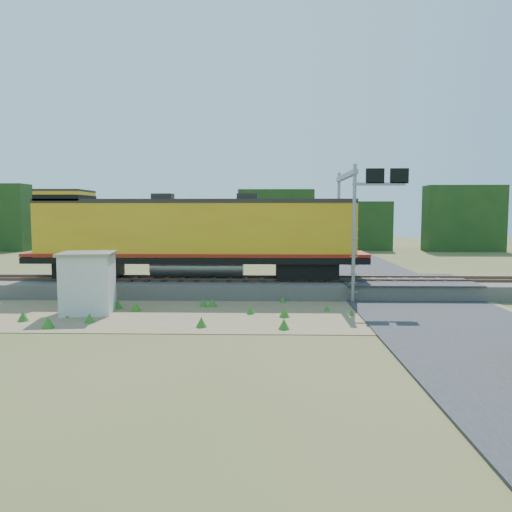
{
  "coord_description": "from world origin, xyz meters",
  "views": [
    {
      "loc": [
        -0.5,
        -21.79,
        4.57
      ],
      "look_at": [
        -1.15,
        3.0,
        2.4
      ],
      "focal_mm": 35.0,
      "sensor_mm": 36.0,
      "label": 1
    }
  ],
  "objects": [
    {
      "name": "road",
      "position": [
        7.0,
        0.74,
        0.09
      ],
      "size": [
        7.0,
        66.0,
        0.86
      ],
      "color": "#38383A",
      "rests_on": "ground"
    },
    {
      "name": "tree_line_north",
      "position": [
        0.0,
        38.0,
        3.07
      ],
      "size": [
        130.0,
        3.0,
        6.5
      ],
      "color": "#183814",
      "rests_on": "ground"
    },
    {
      "name": "ballast",
      "position": [
        0.0,
        6.0,
        0.4
      ],
      "size": [
        70.0,
        5.0,
        0.8
      ],
      "primitive_type": "cube",
      "color": "slate",
      "rests_on": "ground"
    },
    {
      "name": "dirt_shoulder",
      "position": [
        -2.0,
        0.5,
        0.01
      ],
      "size": [
        26.0,
        8.0,
        0.03
      ],
      "primitive_type": "cube",
      "color": "#8C7754",
      "rests_on": "ground"
    },
    {
      "name": "ground",
      "position": [
        0.0,
        0.0,
        0.0
      ],
      "size": [
        140.0,
        140.0,
        0.0
      ],
      "primitive_type": "plane",
      "color": "#475123",
      "rests_on": "ground"
    },
    {
      "name": "rails",
      "position": [
        0.0,
        6.0,
        0.88
      ],
      "size": [
        70.0,
        1.54,
        0.16
      ],
      "color": "brown",
      "rests_on": "ballast"
    },
    {
      "name": "weed_clumps",
      "position": [
        -3.5,
        0.1,
        0.0
      ],
      "size": [
        15.0,
        6.2,
        0.56
      ],
      "primitive_type": null,
      "color": "#307220",
      "rests_on": "ground"
    },
    {
      "name": "shed",
      "position": [
        -8.7,
        0.38,
        1.41
      ],
      "size": [
        2.66,
        2.66,
        2.78
      ],
      "rotation": [
        0.0,
        0.0,
        0.14
      ],
      "color": "silver",
      "rests_on": "ground"
    },
    {
      "name": "locomotive",
      "position": [
        -4.81,
        6.0,
        3.36
      ],
      "size": [
        18.86,
        2.88,
        4.87
      ],
      "color": "black",
      "rests_on": "rails"
    },
    {
      "name": "signal_gantry",
      "position": [
        4.09,
        5.34,
        5.23
      ],
      "size": [
        2.76,
        6.2,
        6.96
      ],
      "color": "gray",
      "rests_on": "ground"
    }
  ]
}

